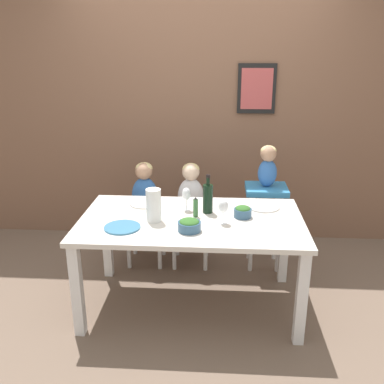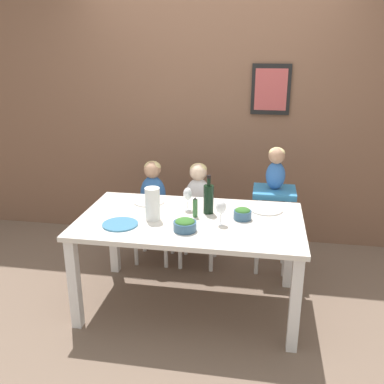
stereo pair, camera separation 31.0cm
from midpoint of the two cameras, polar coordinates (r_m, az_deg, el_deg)
ground_plane at (r=3.44m, az=-2.74°, el=-14.75°), size 14.00×14.00×0.00m
wall_back at (r=4.22m, az=-1.01°, el=11.38°), size 10.00×0.09×2.70m
dining_table at (r=3.14m, az=-2.92°, el=-5.15°), size 1.62×0.93×0.72m
chair_far_left at (r=3.92m, az=-8.44°, el=-3.98°), size 0.42×0.37×0.47m
chair_far_center at (r=3.85m, az=-2.46°, el=-4.17°), size 0.42×0.37×0.47m
chair_right_highchair at (r=3.77m, az=7.46°, el=-1.80°), size 0.36×0.32×0.75m
person_child_left at (r=3.80m, az=-8.67°, el=0.50°), size 0.23×0.16×0.48m
person_child_center at (r=3.74m, az=-2.53°, el=0.38°), size 0.23×0.16×0.48m
person_baby_right at (r=3.66m, az=7.71°, el=3.80°), size 0.16×0.14×0.36m
wine_bottle at (r=3.17m, az=-0.67°, el=-0.81°), size 0.08×0.08×0.29m
paper_towel_roll at (r=3.04m, az=-8.06°, el=-1.82°), size 0.11×0.11×0.24m
wine_glass_near at (r=2.97m, az=1.23°, el=-2.04°), size 0.07×0.07×0.18m
wine_glass_far at (r=3.22m, az=-3.53°, el=-0.40°), size 0.07×0.07×0.18m
salad_bowl_large at (r=2.89m, az=-3.41°, el=-4.46°), size 0.16×0.16×0.09m
salad_bowl_small at (r=3.12m, az=3.97°, el=-2.66°), size 0.13×0.13×0.09m
dinner_plate_front_left at (r=3.01m, az=-12.23°, el=-4.68°), size 0.25×0.25×0.01m
dinner_plate_back_left at (r=3.42m, az=-8.87°, el=-1.52°), size 0.25×0.25×0.01m
dinner_plate_back_right at (r=3.33m, az=6.87°, el=-2.00°), size 0.25×0.25×0.01m
condiment_bottle_hot_sauce at (r=3.11m, az=-2.37°, el=-2.10°), size 0.04×0.04×0.15m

